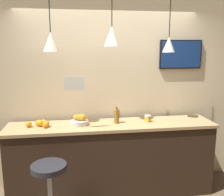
# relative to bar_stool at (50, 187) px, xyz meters

# --- Properties ---
(back_wall) EXTENTS (8.00, 0.06, 2.90)m
(back_wall) POSITION_rel_bar_stool_xyz_m (0.77, 0.99, 0.94)
(back_wall) COLOR beige
(back_wall) RESTS_ON ground_plane
(service_counter) EXTENTS (2.75, 0.55, 1.01)m
(service_counter) POSITION_rel_bar_stool_xyz_m (0.77, 0.61, -0.01)
(service_counter) COLOR black
(service_counter) RESTS_ON ground_plane
(bar_stool) EXTENTS (0.43, 0.43, 0.77)m
(bar_stool) POSITION_rel_bar_stool_xyz_m (0.00, 0.00, 0.00)
(bar_stool) COLOR #B7B7BC
(bar_stool) RESTS_ON ground_plane
(fruit_bowl) EXTENTS (0.23, 0.23, 0.14)m
(fruit_bowl) POSITION_rel_bar_stool_xyz_m (0.35, 0.63, 0.55)
(fruit_bowl) COLOR beige
(fruit_bowl) RESTS_ON service_counter
(orange_pile) EXTENTS (0.30, 0.21, 0.08)m
(orange_pile) POSITION_rel_bar_stool_xyz_m (-0.15, 0.63, 0.53)
(orange_pile) COLOR orange
(orange_pile) RESTS_ON service_counter
(juice_bottle) EXTENTS (0.07, 0.07, 0.23)m
(juice_bottle) POSITION_rel_bar_stool_xyz_m (0.84, 0.63, 0.59)
(juice_bottle) COLOR olive
(juice_bottle) RESTS_ON service_counter
(spread_jar) EXTENTS (0.08, 0.08, 0.09)m
(spread_jar) POSITION_rel_bar_stool_xyz_m (1.27, 0.63, 0.54)
(spread_jar) COLOR gold
(spread_jar) RESTS_ON service_counter
(pendant_lamp_left) EXTENTS (0.19, 0.19, 0.85)m
(pendant_lamp_left) POSITION_rel_bar_stool_xyz_m (0.03, 0.62, 1.56)
(pendant_lamp_left) COLOR black
(pendant_lamp_middle) EXTENTS (0.20, 0.20, 0.79)m
(pendant_lamp_middle) POSITION_rel_bar_stool_xyz_m (0.77, 0.62, 1.62)
(pendant_lamp_middle) COLOR black
(pendant_lamp_right) EXTENTS (0.16, 0.16, 0.86)m
(pendant_lamp_right) POSITION_rel_bar_stool_xyz_m (1.52, 0.62, 1.53)
(pendant_lamp_right) COLOR black
(mounted_tv) EXTENTS (0.63, 0.04, 0.41)m
(mounted_tv) POSITION_rel_bar_stool_xyz_m (1.83, 0.94, 1.39)
(mounted_tv) COLOR black
(hanging_menu_board) EXTENTS (0.24, 0.01, 0.17)m
(hanging_menu_board) POSITION_rel_bar_stool_xyz_m (0.30, 0.41, 1.07)
(hanging_menu_board) COLOR silver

